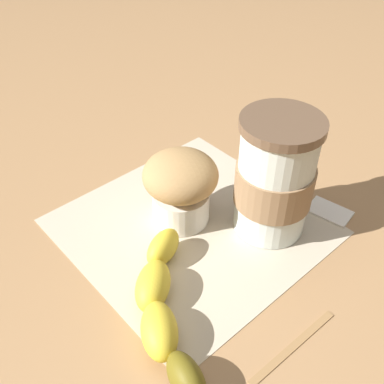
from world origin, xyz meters
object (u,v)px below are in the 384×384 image
(coffee_cup, at_px, (275,178))
(banana, at_px, (163,306))
(muffin, at_px, (180,186))
(sugar_packet, at_px, (330,211))

(coffee_cup, relative_size, banana, 0.82)
(coffee_cup, distance_m, muffin, 0.10)
(banana, bearing_deg, sugar_packet, 174.92)
(coffee_cup, relative_size, sugar_packet, 2.80)
(coffee_cup, xyz_separation_m, banana, (0.17, 0.01, -0.05))
(coffee_cup, bearing_deg, banana, 5.01)
(coffee_cup, distance_m, banana, 0.18)
(coffee_cup, height_order, muffin, coffee_cup)
(muffin, bearing_deg, sugar_packet, 140.99)
(muffin, bearing_deg, coffee_cup, 131.77)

